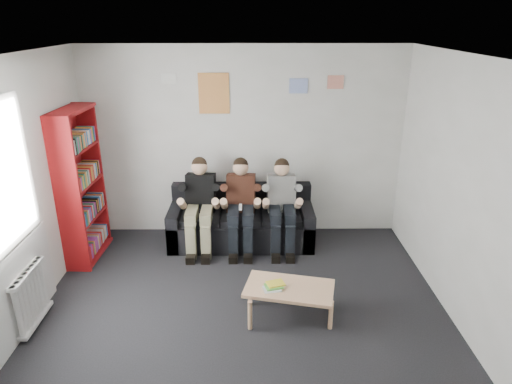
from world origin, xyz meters
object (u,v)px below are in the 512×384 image
(bookshelf, at_px, (82,186))
(person_left, at_px, (200,206))
(sofa, at_px, (241,223))
(person_middle, at_px, (241,206))
(person_right, at_px, (282,206))
(coffee_table, at_px, (289,291))

(bookshelf, relative_size, person_left, 1.58)
(bookshelf, bearing_deg, sofa, 13.90)
(sofa, relative_size, bookshelf, 1.00)
(person_middle, relative_size, person_right, 1.01)
(bookshelf, bearing_deg, person_left, 10.82)
(bookshelf, relative_size, coffee_table, 2.16)
(sofa, distance_m, person_right, 0.68)
(sofa, bearing_deg, person_left, -161.17)
(sofa, xyz_separation_m, person_right, (0.56, -0.19, 0.34))
(person_left, bearing_deg, coffee_table, -51.74)
(sofa, relative_size, person_left, 1.58)
(bookshelf, distance_m, coffee_table, 3.01)
(person_left, bearing_deg, bookshelf, -168.35)
(coffee_table, xyz_separation_m, person_right, (0.02, 1.60, 0.29))
(person_left, relative_size, person_middle, 1.01)
(coffee_table, xyz_separation_m, person_middle, (-0.54, 1.60, 0.29))
(bookshelf, bearing_deg, person_right, 7.45)
(bookshelf, xyz_separation_m, person_middle, (2.04, 0.21, -0.38))
(sofa, height_order, person_left, person_left)
(coffee_table, distance_m, person_middle, 1.71)
(person_left, xyz_separation_m, person_right, (1.12, 0.00, -0.01))
(person_middle, distance_m, person_right, 0.56)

